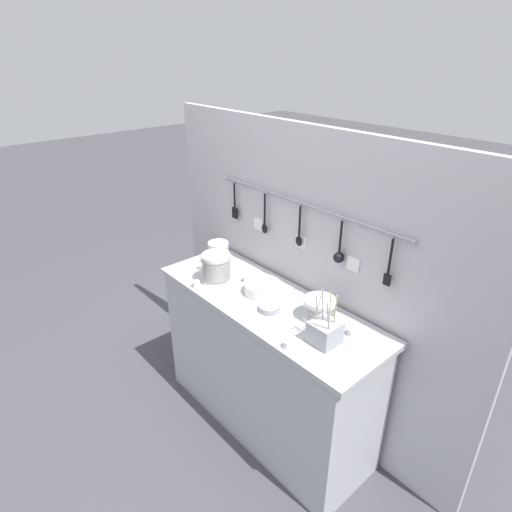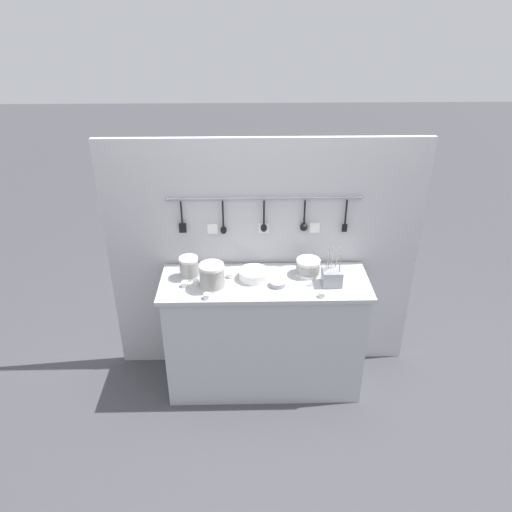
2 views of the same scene
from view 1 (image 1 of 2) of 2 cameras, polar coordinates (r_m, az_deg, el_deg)
name	(u,v)px [view 1 (image 1 of 2)]	position (r m, az deg, el deg)	size (l,w,h in m)	color
ground_plane	(265,419)	(2.92, 1.22, -20.91)	(20.00, 20.00, 0.00)	#424247
counter	(266,364)	(2.61, 1.31, -14.23)	(1.42, 0.49, 0.89)	#ADAFB5
back_wall	(302,282)	(2.51, 6.15, -3.49)	(2.22, 0.09, 1.80)	#B2B2B7
bowl_stack_nested_right	(216,268)	(2.49, -5.33, -1.62)	(0.16, 0.16, 0.18)	white
bowl_stack_short_front	(319,309)	(2.19, 8.43, -6.99)	(0.16, 0.16, 0.12)	white
bowl_stack_back_corner	(219,254)	(2.69, -5.01, 0.31)	(0.13, 0.13, 0.15)	white
plate_stack	(263,288)	(2.39, 0.89, -4.29)	(0.20, 0.20, 0.06)	white
steel_mixing_bowl	(269,308)	(2.25, 1.78, -6.95)	(0.11, 0.11, 0.03)	#93969E
cutlery_caddy	(325,332)	(2.04, 9.14, -9.97)	(0.13, 0.13, 0.27)	#93969E
cup_back_left	(202,267)	(2.67, -7.24, -1.40)	(0.04, 0.04, 0.04)	white
cup_centre	(211,270)	(2.62, -5.96, -1.83)	(0.04, 0.04, 0.04)	white
cup_back_right	(352,332)	(2.13, 12.63, -9.81)	(0.04, 0.04, 0.04)	white
cup_beside_plates	(196,284)	(2.48, -7.98, -3.73)	(0.04, 0.04, 0.04)	white
cup_mid_row	(247,279)	(2.51, -1.26, -3.05)	(0.04, 0.04, 0.04)	white
cup_by_caddy	(288,344)	(2.01, 4.32, -11.68)	(0.04, 0.04, 0.04)	white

